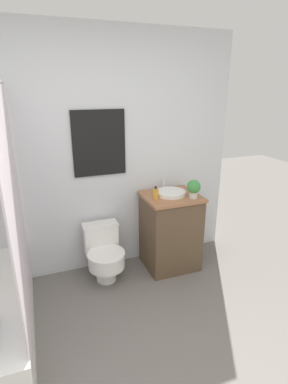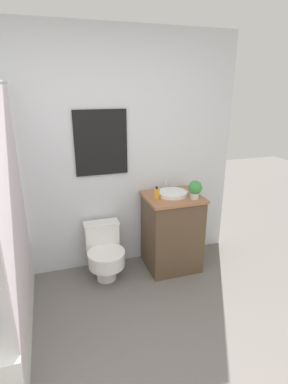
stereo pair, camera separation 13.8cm
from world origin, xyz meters
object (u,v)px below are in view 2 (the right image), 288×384
at_px(sink, 172,193).
at_px(potted_plant, 195,189).
at_px(soap_bottle, 157,193).
at_px(toilet, 105,252).

xyz_separation_m(sink, potted_plant, (0.18, -0.17, 0.09)).
bearing_deg(potted_plant, soap_bottle, 161.03).
relative_size(toilet, soap_bottle, 4.46).
bearing_deg(potted_plant, toilet, 169.57).
relative_size(toilet, potted_plant, 2.98).
bearing_deg(sink, toilet, -179.83).
distance_m(sink, soap_bottle, 0.20).
relative_size(toilet, sink, 1.61).
relative_size(sink, potted_plant, 1.85).
distance_m(toilet, sink, 0.94).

